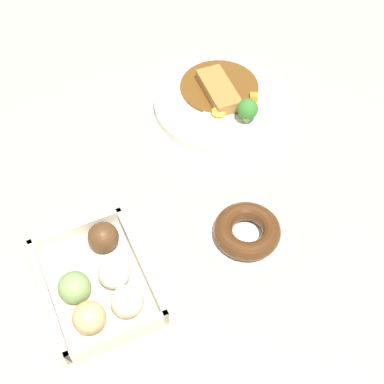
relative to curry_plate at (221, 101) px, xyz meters
name	(u,v)px	position (x,y,z in m)	size (l,w,h in m)	color
ground_plane	(176,184)	(-0.15, 0.16, -0.01)	(1.60, 1.60, 0.00)	#B2A893
curry_plate	(221,101)	(0.00, 0.00, 0.00)	(0.27, 0.27, 0.07)	white
donut_box	(99,284)	(-0.30, 0.35, 0.01)	(0.21, 0.16, 0.06)	beige
chocolate_ring_donut	(247,231)	(-0.30, 0.10, 0.00)	(0.14, 0.14, 0.03)	white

